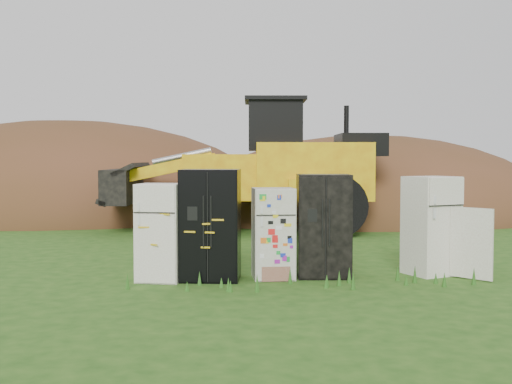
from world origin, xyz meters
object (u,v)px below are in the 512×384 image
Objects in this scene: fridge_sticker at (273,233)px; wheel_loader at (241,165)px; fridge_black_side at (210,225)px; fridge_leftmost at (161,232)px; fridge_open_door at (431,225)px; fridge_dark_mid at (324,226)px.

wheel_loader reaches higher than fridge_sticker.
fridge_leftmost is at bearing -171.98° from fridge_black_side.
fridge_black_side is at bearing -179.54° from fridge_sticker.
fridge_sticker is (1.94, -0.05, -0.04)m from fridge_leftmost.
fridge_sticker is at bearing 162.00° from fridge_open_door.
wheel_loader is at bearing 103.18° from fridge_dark_mid.
fridge_dark_mid is 0.23× the size of wheel_loader.
fridge_dark_mid reaches higher than fridge_sticker.
fridge_sticker is 0.92m from fridge_dark_mid.
fridge_leftmost is 0.94× the size of fridge_open_door.
fridge_leftmost is at bearing -172.31° from fridge_dark_mid.
fridge_open_door is (1.98, -0.04, -0.02)m from fridge_dark_mid.
fridge_leftmost is 2.85m from fridge_dark_mid.
wheel_loader is at bearing 89.02° from fridge_leftmost.
fridge_leftmost is at bearing -99.74° from wheel_loader.
wheel_loader is at bearing 91.95° from fridge_open_door.
fridge_open_door is at bearing -62.79° from wheel_loader.
fridge_sticker is at bearing -84.76° from wheel_loader.
fridge_leftmost is 4.83m from fridge_open_door.
fridge_black_side reaches higher than fridge_dark_mid.
fridge_dark_mid reaches higher than fridge_open_door.
fridge_dark_mid reaches higher than fridge_leftmost.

